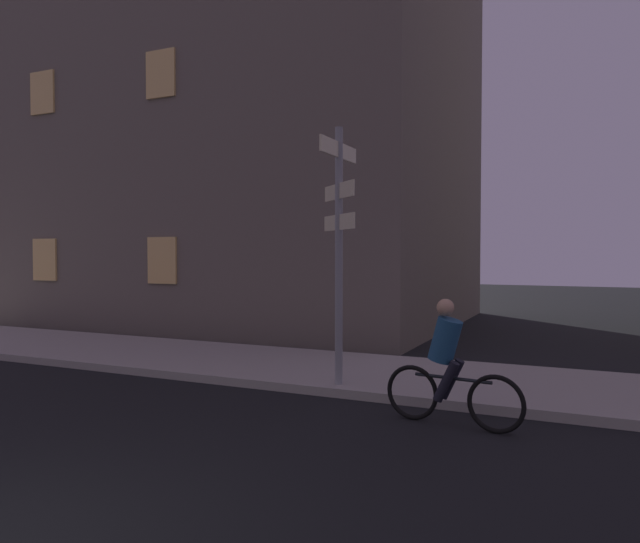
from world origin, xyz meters
TOP-DOWN VIEW (x-y plane):
  - sidewalk_kerb at (0.00, 7.45)m, footprint 40.00×3.16m
  - signpost at (0.57, 6.20)m, footprint 0.86×1.38m
  - cyclist at (2.52, 5.16)m, footprint 1.81×0.38m
  - building_left_block at (-5.88, 14.75)m, footprint 12.67×9.91m

SIDE VIEW (x-z plane):
  - sidewalk_kerb at x=0.00m, z-range 0.00..0.14m
  - cyclist at x=2.52m, z-range -0.06..1.55m
  - signpost at x=0.57m, z-range 0.49..4.48m
  - building_left_block at x=-5.88m, z-range 0.00..17.23m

